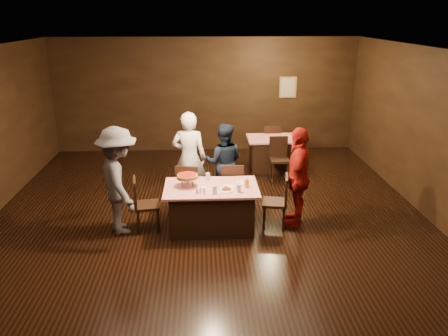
{
  "coord_description": "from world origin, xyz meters",
  "views": [
    {
      "loc": [
        -0.11,
        -6.57,
        3.56
      ],
      "look_at": [
        0.27,
        0.62,
        1.0
      ],
      "focal_mm": 35.0,
      "sensor_mm": 36.0,
      "label": 1
    }
  ],
  "objects_px": {
    "chair_end_right": "(275,201)",
    "diner_navy_hoodie": "(224,162)",
    "glass_amber": "(247,183)",
    "glass_front_left": "(215,190)",
    "diner_red_shirt": "(298,177)",
    "glass_front_right": "(239,188)",
    "diner_grey_knit": "(119,181)",
    "pizza_stand": "(187,176)",
    "glass_back": "(208,177)",
    "chair_far_left": "(189,187)",
    "chair_far_right": "(232,186)",
    "plate_empty": "(243,183)",
    "diner_white_jacket": "(189,158)",
    "chair_end_left": "(147,204)",
    "back_table": "(274,153)",
    "chair_back_far": "(271,143)",
    "main_table": "(211,207)",
    "chair_back_near": "(279,159)"
  },
  "relations": [
    {
      "from": "chair_back_near",
      "to": "glass_back",
      "type": "xyz_separation_m",
      "value": [
        -1.64,
        -2.02,
        0.37
      ]
    },
    {
      "from": "diner_red_shirt",
      "to": "glass_front_right",
      "type": "xyz_separation_m",
      "value": [
        -1.06,
        -0.33,
        -0.05
      ]
    },
    {
      "from": "diner_grey_knit",
      "to": "glass_back",
      "type": "bearing_deg",
      "value": -100.53
    },
    {
      "from": "chair_far_right",
      "to": "pizza_stand",
      "type": "height_order",
      "value": "pizza_stand"
    },
    {
      "from": "chair_far_right",
      "to": "glass_front_left",
      "type": "xyz_separation_m",
      "value": [
        -0.35,
        -1.05,
        0.37
      ]
    },
    {
      "from": "diner_red_shirt",
      "to": "chair_back_far",
      "type": "bearing_deg",
      "value": -163.34
    },
    {
      "from": "chair_far_left",
      "to": "back_table",
      "type": "bearing_deg",
      "value": -120.87
    },
    {
      "from": "plate_empty",
      "to": "glass_amber",
      "type": "distance_m",
      "value": 0.22
    },
    {
      "from": "main_table",
      "to": "diner_grey_knit",
      "type": "height_order",
      "value": "diner_grey_knit"
    },
    {
      "from": "diner_grey_knit",
      "to": "glass_back",
      "type": "distance_m",
      "value": 1.53
    },
    {
      "from": "chair_far_left",
      "to": "glass_front_right",
      "type": "height_order",
      "value": "chair_far_left"
    },
    {
      "from": "chair_back_far",
      "to": "diner_navy_hoodie",
      "type": "relative_size",
      "value": 0.61
    },
    {
      "from": "diner_grey_knit",
      "to": "pizza_stand",
      "type": "distance_m",
      "value": 1.15
    },
    {
      "from": "chair_back_far",
      "to": "glass_back",
      "type": "xyz_separation_m",
      "value": [
        -1.64,
        -3.32,
        0.37
      ]
    },
    {
      "from": "chair_end_right",
      "to": "diner_red_shirt",
      "type": "distance_m",
      "value": 0.59
    },
    {
      "from": "chair_far_right",
      "to": "glass_front_right",
      "type": "relative_size",
      "value": 6.79
    },
    {
      "from": "main_table",
      "to": "chair_end_left",
      "type": "distance_m",
      "value": 1.1
    },
    {
      "from": "chair_end_left",
      "to": "glass_front_left",
      "type": "bearing_deg",
      "value": -113.42
    },
    {
      "from": "chair_end_right",
      "to": "diner_navy_hoodie",
      "type": "bearing_deg",
      "value": -136.08
    },
    {
      "from": "glass_front_right",
      "to": "glass_back",
      "type": "distance_m",
      "value": 0.74
    },
    {
      "from": "diner_red_shirt",
      "to": "glass_back",
      "type": "xyz_separation_m",
      "value": [
        -1.56,
        0.22,
        -0.05
      ]
    },
    {
      "from": "main_table",
      "to": "plate_empty",
      "type": "bearing_deg",
      "value": 15.26
    },
    {
      "from": "chair_end_left",
      "to": "main_table",
      "type": "bearing_deg",
      "value": -98.8
    },
    {
      "from": "diner_navy_hoodie",
      "to": "diner_grey_knit",
      "type": "xyz_separation_m",
      "value": [
        -1.82,
        -1.29,
        0.14
      ]
    },
    {
      "from": "chair_end_right",
      "to": "diner_white_jacket",
      "type": "height_order",
      "value": "diner_white_jacket"
    },
    {
      "from": "plate_empty",
      "to": "glass_amber",
      "type": "height_order",
      "value": "glass_amber"
    },
    {
      "from": "pizza_stand",
      "to": "plate_empty",
      "type": "distance_m",
      "value": 0.97
    },
    {
      "from": "plate_empty",
      "to": "glass_amber",
      "type": "bearing_deg",
      "value": -75.96
    },
    {
      "from": "diner_white_jacket",
      "to": "diner_grey_knit",
      "type": "relative_size",
      "value": 0.99
    },
    {
      "from": "chair_end_left",
      "to": "diner_white_jacket",
      "type": "relative_size",
      "value": 0.52
    },
    {
      "from": "chair_end_right",
      "to": "diner_navy_hoodie",
      "type": "distance_m",
      "value": 1.52
    },
    {
      "from": "back_table",
      "to": "glass_amber",
      "type": "relative_size",
      "value": 9.29
    },
    {
      "from": "diner_grey_knit",
      "to": "chair_back_far",
      "type": "bearing_deg",
      "value": -64.06
    },
    {
      "from": "glass_front_right",
      "to": "glass_back",
      "type": "bearing_deg",
      "value": 132.27
    },
    {
      "from": "chair_back_far",
      "to": "glass_amber",
      "type": "xyz_separation_m",
      "value": [
        -0.99,
        -3.67,
        0.37
      ]
    },
    {
      "from": "chair_far_right",
      "to": "glass_back",
      "type": "xyz_separation_m",
      "value": [
        -0.45,
        -0.45,
        0.37
      ]
    },
    {
      "from": "chair_back_far",
      "to": "diner_navy_hoodie",
      "type": "height_order",
      "value": "diner_navy_hoodie"
    },
    {
      "from": "glass_amber",
      "to": "glass_front_left",
      "type": "bearing_deg",
      "value": -155.56
    },
    {
      "from": "chair_far_right",
      "to": "diner_grey_knit",
      "type": "distance_m",
      "value": 2.15
    },
    {
      "from": "chair_back_far",
      "to": "back_table",
      "type": "bearing_deg",
      "value": 90.8
    },
    {
      "from": "chair_far_left",
      "to": "glass_front_right",
      "type": "relative_size",
      "value": 6.79
    },
    {
      "from": "chair_end_right",
      "to": "diner_grey_knit",
      "type": "relative_size",
      "value": 0.51
    },
    {
      "from": "chair_back_near",
      "to": "chair_back_far",
      "type": "distance_m",
      "value": 1.3
    },
    {
      "from": "glass_amber",
      "to": "chair_far_left",
      "type": "bearing_deg",
      "value": 141.34
    },
    {
      "from": "diner_grey_knit",
      "to": "glass_front_left",
      "type": "xyz_separation_m",
      "value": [
        1.59,
        -0.26,
        -0.08
      ]
    },
    {
      "from": "glass_front_left",
      "to": "glass_back",
      "type": "bearing_deg",
      "value": 99.46
    },
    {
      "from": "diner_grey_knit",
      "to": "glass_back",
      "type": "xyz_separation_m",
      "value": [
        1.49,
        0.34,
        -0.08
      ]
    },
    {
      "from": "chair_far_right",
      "to": "plate_empty",
      "type": "xyz_separation_m",
      "value": [
        0.15,
        -0.6,
        0.3
      ]
    },
    {
      "from": "chair_end_left",
      "to": "chair_end_right",
      "type": "relative_size",
      "value": 1.0
    },
    {
      "from": "chair_end_right",
      "to": "plate_empty",
      "type": "distance_m",
      "value": 0.65
    }
  ]
}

